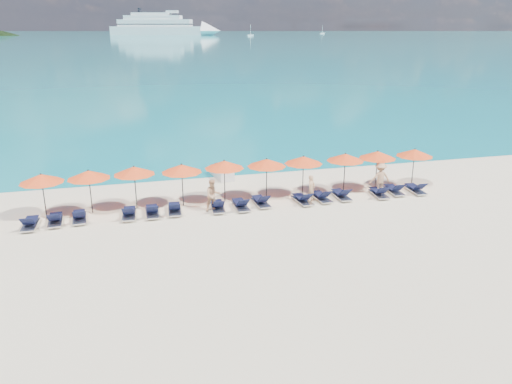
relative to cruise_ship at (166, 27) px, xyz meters
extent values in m
plane|color=beige|center=(-44.46, -548.57, -8.57)|extent=(1400.00, 1400.00, 0.00)
cube|color=#1FA9B2|center=(-44.46, 111.43, -8.56)|extent=(1600.00, 1300.00, 0.01)
cube|color=white|center=(-9.84, 3.70, -4.09)|extent=(98.56, 51.48, 8.96)
cone|color=white|center=(45.51, -17.12, -4.09)|extent=(25.39, 25.39, 19.71)
cube|color=white|center=(-11.52, 4.33, 3.98)|extent=(79.16, 42.02, 7.17)
cube|color=white|center=(-13.20, 4.97, 9.35)|extent=(61.93, 34.10, 4.48)
cube|color=white|center=(-14.87, 5.60, 12.94)|extent=(42.53, 24.64, 3.14)
cube|color=black|center=(-11.52, 4.33, 2.63)|extent=(80.15, 42.54, 0.81)
cube|color=black|center=(-11.52, 4.33, 5.77)|extent=(78.17, 41.51, 0.81)
cylinder|color=black|center=(-26.45, 9.95, 16.52)|extent=(3.94, 3.94, 4.93)
cube|color=white|center=(73.46, -77.52, -7.80)|extent=(5.77, 1.92, 1.54)
cylinder|color=white|center=(73.46, -77.52, -2.80)|extent=(0.35, 0.35, 9.62)
cube|color=white|center=(199.04, 49.57, -7.84)|extent=(5.47, 1.82, 1.46)
cylinder|color=white|center=(199.04, 49.57, -3.10)|extent=(0.33, 0.33, 9.12)
cube|color=silver|center=(-44.87, -538.79, -8.28)|extent=(1.15, 2.38, 0.52)
cube|color=black|center=(-44.85, -538.98, -7.90)|extent=(0.60, 1.01, 0.33)
cylinder|color=black|center=(-44.95, -538.23, -7.76)|extent=(0.53, 0.13, 0.06)
imported|color=tan|center=(-41.11, -544.43, -7.83)|extent=(0.64, 0.61, 1.47)
imported|color=tan|center=(-46.41, -544.45, -7.74)|extent=(0.87, 0.58, 1.66)
imported|color=tan|center=(-36.88, -544.06, -7.66)|extent=(1.20, 0.62, 1.81)
cylinder|color=black|center=(-54.53, -543.32, -7.47)|extent=(0.05, 0.05, 2.20)
cone|color=#FC4D1B|center=(-54.53, -543.32, -6.55)|extent=(2.10, 2.10, 0.42)
sphere|color=black|center=(-54.53, -543.32, -6.33)|extent=(0.08, 0.08, 0.08)
cylinder|color=black|center=(-52.37, -543.22, -7.47)|extent=(0.05, 0.05, 2.20)
cone|color=#FC4D1B|center=(-52.37, -543.22, -6.55)|extent=(2.10, 2.10, 0.42)
sphere|color=black|center=(-52.37, -543.22, -6.33)|extent=(0.08, 0.08, 0.08)
cylinder|color=black|center=(-50.18, -543.04, -7.47)|extent=(0.05, 0.05, 2.20)
cone|color=#FC4D1B|center=(-50.18, -543.04, -6.55)|extent=(2.10, 2.10, 0.42)
sphere|color=black|center=(-50.18, -543.04, -6.33)|extent=(0.08, 0.08, 0.08)
cylinder|color=black|center=(-47.81, -543.26, -7.47)|extent=(0.05, 0.05, 2.20)
cone|color=#FC4D1B|center=(-47.81, -543.26, -6.55)|extent=(2.10, 2.10, 0.42)
sphere|color=black|center=(-47.81, -543.26, -6.33)|extent=(0.08, 0.08, 0.08)
cylinder|color=black|center=(-45.54, -543.08, -7.47)|extent=(0.05, 0.05, 2.20)
cone|color=#FC4D1B|center=(-45.54, -543.08, -6.55)|extent=(2.10, 2.10, 0.42)
sphere|color=black|center=(-45.54, -543.08, -6.33)|extent=(0.08, 0.08, 0.08)
cylinder|color=black|center=(-43.27, -543.27, -7.47)|extent=(0.05, 0.05, 2.20)
cone|color=#FC4D1B|center=(-43.27, -543.27, -6.55)|extent=(2.10, 2.10, 0.42)
sphere|color=black|center=(-43.27, -543.27, -6.33)|extent=(0.08, 0.08, 0.08)
cylinder|color=black|center=(-41.17, -543.26, -7.47)|extent=(0.05, 0.05, 2.20)
cone|color=#FC4D1B|center=(-41.17, -543.26, -6.55)|extent=(2.10, 2.10, 0.42)
sphere|color=black|center=(-41.17, -543.26, -6.33)|extent=(0.08, 0.08, 0.08)
cylinder|color=black|center=(-38.71, -543.29, -7.47)|extent=(0.05, 0.05, 2.20)
cone|color=#FC4D1B|center=(-38.71, -543.29, -6.55)|extent=(2.10, 2.10, 0.42)
sphere|color=black|center=(-38.71, -543.29, -6.33)|extent=(0.08, 0.08, 0.08)
cylinder|color=black|center=(-36.69, -543.23, -7.47)|extent=(0.05, 0.05, 2.20)
cone|color=#FC4D1B|center=(-36.69, -543.23, -6.55)|extent=(2.10, 2.10, 0.42)
sphere|color=black|center=(-36.69, -543.23, -6.33)|extent=(0.08, 0.08, 0.08)
cylinder|color=black|center=(-34.38, -543.32, -7.47)|extent=(0.05, 0.05, 2.20)
cone|color=#FC4D1B|center=(-34.38, -543.32, -6.55)|extent=(2.10, 2.10, 0.42)
sphere|color=black|center=(-34.38, -543.32, -6.33)|extent=(0.08, 0.08, 0.08)
cube|color=silver|center=(-55.09, -544.50, -8.43)|extent=(0.67, 1.72, 0.06)
cube|color=black|center=(-55.09, -544.26, -8.27)|extent=(0.58, 1.11, 0.04)
cube|color=black|center=(-55.11, -545.05, -8.02)|extent=(0.56, 0.55, 0.43)
cube|color=silver|center=(-54.02, -544.30, -8.43)|extent=(0.69, 1.72, 0.06)
cube|color=black|center=(-54.03, -544.05, -8.27)|extent=(0.60, 1.12, 0.04)
cube|color=black|center=(-53.99, -544.85, -8.02)|extent=(0.57, 0.56, 0.43)
cube|color=silver|center=(-52.93, -544.21, -8.43)|extent=(0.72, 1.73, 0.06)
cube|color=black|center=(-52.95, -543.96, -8.27)|extent=(0.62, 1.13, 0.04)
cube|color=black|center=(-52.90, -544.76, -8.02)|extent=(0.58, 0.57, 0.43)
cube|color=silver|center=(-50.60, -544.33, -8.43)|extent=(0.74, 1.74, 0.06)
cube|color=black|center=(-50.58, -544.09, -8.27)|extent=(0.62, 1.14, 0.04)
cube|color=black|center=(-50.64, -544.88, -8.02)|extent=(0.59, 0.57, 0.43)
cube|color=silver|center=(-49.48, -544.35, -8.43)|extent=(0.62, 1.70, 0.06)
cube|color=black|center=(-49.48, -544.10, -8.27)|extent=(0.55, 1.10, 0.04)
cube|color=black|center=(-49.48, -544.90, -8.02)|extent=(0.55, 0.54, 0.43)
cube|color=silver|center=(-48.37, -544.28, -8.43)|extent=(0.74, 1.74, 0.06)
cube|color=black|center=(-48.35, -544.03, -8.27)|extent=(0.63, 1.14, 0.04)
cube|color=black|center=(-48.40, -544.82, -8.02)|extent=(0.59, 0.57, 0.43)
cube|color=silver|center=(-46.19, -544.44, -8.43)|extent=(0.75, 1.74, 0.06)
cube|color=black|center=(-46.17, -544.20, -8.27)|extent=(0.63, 1.14, 0.04)
cube|color=black|center=(-46.23, -544.99, -8.02)|extent=(0.59, 0.58, 0.43)
cube|color=silver|center=(-45.01, -544.53, -8.43)|extent=(0.66, 1.72, 0.06)
cube|color=black|center=(-45.01, -544.28, -8.27)|extent=(0.58, 1.11, 0.04)
cube|color=black|center=(-44.99, -545.08, -8.02)|extent=(0.56, 0.55, 0.43)
cube|color=silver|center=(-43.87, -544.29, -8.43)|extent=(0.72, 1.73, 0.06)
cube|color=black|center=(-43.88, -544.04, -8.27)|extent=(0.62, 1.13, 0.04)
cube|color=black|center=(-43.83, -544.83, -8.02)|extent=(0.58, 0.57, 0.43)
cube|color=silver|center=(-41.63, -544.51, -8.43)|extent=(0.76, 1.75, 0.06)
cube|color=black|center=(-41.65, -544.26, -8.27)|extent=(0.64, 1.14, 0.04)
cube|color=black|center=(-41.58, -545.06, -8.02)|extent=(0.59, 0.58, 0.43)
cube|color=silver|center=(-40.51, -544.38, -8.43)|extent=(0.75, 1.74, 0.06)
cube|color=black|center=(-40.53, -544.14, -8.27)|extent=(0.63, 1.14, 0.04)
cube|color=black|center=(-40.47, -544.93, -8.02)|extent=(0.59, 0.58, 0.43)
cube|color=silver|center=(-39.33, -544.35, -8.43)|extent=(0.66, 1.71, 0.06)
cube|color=black|center=(-39.32, -544.10, -8.27)|extent=(0.57, 1.11, 0.04)
cube|color=black|center=(-39.34, -544.90, -8.02)|extent=(0.56, 0.55, 0.43)
cube|color=silver|center=(-37.17, -544.56, -8.43)|extent=(0.78, 1.75, 0.06)
cube|color=black|center=(-37.15, -544.31, -8.27)|extent=(0.65, 1.15, 0.04)
cube|color=black|center=(-37.22, -545.11, -8.02)|extent=(0.60, 0.59, 0.43)
cube|color=silver|center=(-36.10, -544.31, -8.43)|extent=(0.75, 1.74, 0.06)
cube|color=black|center=(-36.08, -544.07, -8.27)|extent=(0.63, 1.14, 0.04)
cube|color=black|center=(-36.14, -544.86, -8.02)|extent=(0.59, 0.58, 0.43)
cube|color=silver|center=(-34.84, -544.47, -8.43)|extent=(0.73, 1.74, 0.06)
cube|color=black|center=(-34.82, -544.23, -8.27)|extent=(0.62, 1.13, 0.04)
cube|color=black|center=(-34.87, -545.02, -8.02)|extent=(0.58, 0.57, 0.43)
camera|label=1|loc=(-50.40, -568.09, 0.38)|focal=35.00mm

